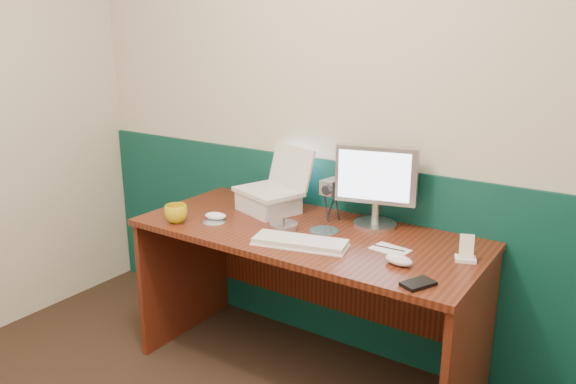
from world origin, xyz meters
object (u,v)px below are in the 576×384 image
Objects in this scene: mug at (176,214)px; camcorder at (332,202)px; laptop at (268,169)px; monitor at (377,188)px; keyboard at (300,243)px; desk at (306,304)px.

mug is 0.60× the size of camcorder.
monitor is at bearing 29.27° from laptop.
monitor reaches higher than keyboard.
mug is at bearing -106.25° from laptop.
mug is at bearing -134.63° from camcorder.
monitor is 0.24m from camcorder.
mug reaches higher than desk.
desk is at bearing -87.62° from camcorder.
keyboard is at bearing -125.98° from monitor.
desk is 4.31× the size of monitor.
laptop is at bearing 54.72° from mug.
monitor reaches higher than mug.
camcorder is at bearing 36.36° from mug.
camcorder is at bearing 29.69° from laptop.
keyboard is at bearing 6.73° from mug.
monitor is 3.40× the size of mug.
monitor is 2.03× the size of camcorder.
laptop is 0.53m from keyboard.
monitor is 0.93× the size of keyboard.
keyboard is 3.64× the size of mug.
keyboard is (0.38, -0.30, -0.21)m from laptop.
desk is 0.75m from mug.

